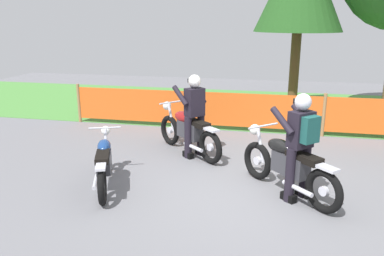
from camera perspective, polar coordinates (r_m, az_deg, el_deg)
name	(u,v)px	position (r m, az deg, el deg)	size (l,w,h in m)	color
ground	(244,189)	(6.66, 7.64, -8.89)	(24.00, 24.00, 0.02)	slate
grass_verge	(260,107)	(12.60, 10.00, 3.00)	(24.00, 5.66, 0.01)	#4C8C3D
barrier_fence	(256,111)	(9.72, 9.43, 2.46)	(9.61, 0.08, 1.05)	#997547
motorcycle_lead	(287,165)	(6.43, 13.79, -5.30)	(1.55, 1.63, 1.01)	black
motorcycle_trailing	(188,131)	(8.10, -0.57, -0.43)	(1.65, 1.52, 1.01)	black
motorcycle_third	(104,162)	(6.68, -12.74, -4.92)	(0.85, 1.81, 0.90)	black
rider_lead	(300,141)	(6.13, 15.60, -1.91)	(0.76, 0.77, 1.69)	black
rider_trailing	(194,113)	(7.83, 0.31, 2.24)	(0.73, 0.73, 1.69)	black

